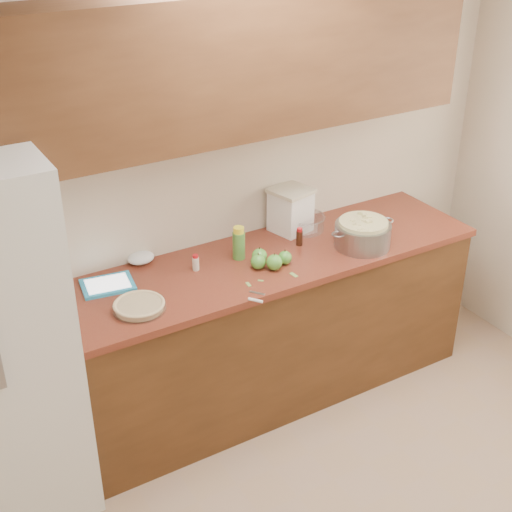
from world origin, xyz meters
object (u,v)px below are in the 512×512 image
pie (139,306)px  colander (363,234)px  flour_canister (291,210)px  tablet (108,285)px

pie → colander: (1.34, -0.02, 0.05)m
flour_canister → colander: bearing=-57.4°
pie → tablet: (-0.05, 0.29, -0.01)m
pie → flour_canister: (1.10, 0.35, 0.11)m
flour_canister → tablet: 1.16m
colander → tablet: 1.43m
flour_canister → tablet: flour_canister is taller
pie → flour_canister: flour_canister is taller
pie → flour_canister: 1.16m
pie → tablet: size_ratio=0.90×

